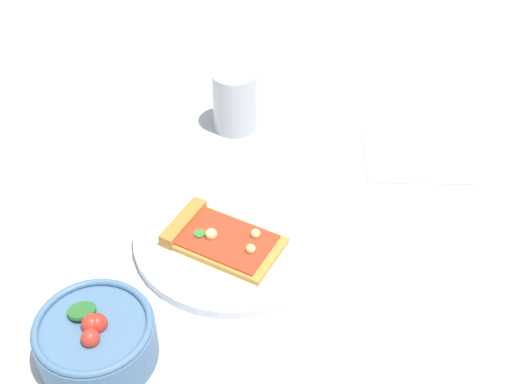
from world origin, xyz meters
name	(u,v)px	position (x,y,z in m)	size (l,w,h in m)	color
ground_plane	(251,248)	(0.00, 0.00, 0.00)	(2.40, 2.40, 0.00)	#B2B7BC
plate	(234,236)	(0.03, -0.01, 0.01)	(0.27, 0.27, 0.01)	white
pizza_slice_main	(217,238)	(0.04, 0.01, 0.02)	(0.16, 0.11, 0.02)	gold
salad_bowl	(96,339)	(0.11, 0.21, 0.03)	(0.14, 0.14, 0.07)	#4C7299
soda_glass	(235,102)	(0.11, -0.25, 0.05)	(0.07, 0.07, 0.10)	silver
paper_napkin	(414,154)	(-0.18, -0.26, 0.00)	(0.15, 0.13, 0.00)	silver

